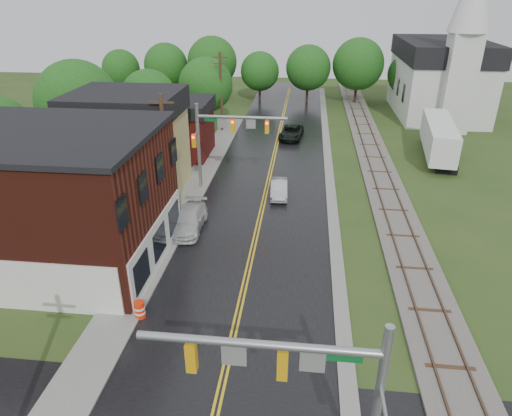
% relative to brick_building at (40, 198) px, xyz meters
% --- Properties ---
extents(main_road, '(10.00, 90.00, 0.02)m').
position_rel_brick_building_xyz_m(main_road, '(12.48, 15.00, -4.15)').
color(main_road, black).
rests_on(main_road, ground).
extents(curb_right, '(0.80, 70.00, 0.12)m').
position_rel_brick_building_xyz_m(curb_right, '(17.88, 20.00, -4.15)').
color(curb_right, gray).
rests_on(curb_right, ground).
extents(sidewalk_left, '(2.40, 50.00, 0.12)m').
position_rel_brick_building_xyz_m(sidewalk_left, '(6.28, 10.00, -4.15)').
color(sidewalk_left, gray).
rests_on(sidewalk_left, ground).
extents(brick_building, '(14.30, 10.30, 8.30)m').
position_rel_brick_building_xyz_m(brick_building, '(0.00, 0.00, 0.00)').
color(brick_building, '#4C1910').
rests_on(brick_building, ground).
extents(yellow_house, '(8.00, 7.00, 6.40)m').
position_rel_brick_building_xyz_m(yellow_house, '(1.48, 11.00, -0.95)').
color(yellow_house, tan).
rests_on(yellow_house, ground).
extents(darkred_building, '(7.00, 6.00, 4.40)m').
position_rel_brick_building_xyz_m(darkred_building, '(2.48, 20.00, -1.95)').
color(darkred_building, '#3F0F0C').
rests_on(darkred_building, ground).
extents(church, '(10.40, 18.40, 20.00)m').
position_rel_brick_building_xyz_m(church, '(32.48, 38.74, 1.68)').
color(church, silver).
rests_on(church, ground).
extents(railroad, '(3.20, 80.00, 0.30)m').
position_rel_brick_building_xyz_m(railroad, '(22.48, 20.00, -4.05)').
color(railroad, '#59544C').
rests_on(railroad, ground).
extents(traffic_signal_near, '(7.34, 0.30, 7.20)m').
position_rel_brick_building_xyz_m(traffic_signal_near, '(15.96, -13.00, 0.82)').
color(traffic_signal_near, gray).
rests_on(traffic_signal_near, ground).
extents(traffic_signal_far, '(7.34, 0.43, 7.20)m').
position_rel_brick_building_xyz_m(traffic_signal_far, '(9.01, 12.00, 0.82)').
color(traffic_signal_far, gray).
rests_on(traffic_signal_far, ground).
extents(utility_pole_b, '(1.80, 0.28, 9.00)m').
position_rel_brick_building_xyz_m(utility_pole_b, '(5.68, 7.00, 0.57)').
color(utility_pole_b, '#382616').
rests_on(utility_pole_b, ground).
extents(utility_pole_c, '(1.80, 0.28, 9.00)m').
position_rel_brick_building_xyz_m(utility_pole_c, '(5.68, 29.00, 0.57)').
color(utility_pole_c, '#382616').
rests_on(utility_pole_c, ground).
extents(tree_left_b, '(7.60, 7.60, 9.69)m').
position_rel_brick_building_xyz_m(tree_left_b, '(-5.36, 16.90, 1.57)').
color(tree_left_b, black).
rests_on(tree_left_b, ground).
extents(tree_left_c, '(6.00, 6.00, 7.65)m').
position_rel_brick_building_xyz_m(tree_left_c, '(-1.36, 24.90, 0.36)').
color(tree_left_c, black).
rests_on(tree_left_c, ground).
extents(tree_left_e, '(6.40, 6.40, 8.16)m').
position_rel_brick_building_xyz_m(tree_left_e, '(3.64, 30.90, 0.66)').
color(tree_left_e, black).
rests_on(tree_left_e, ground).
extents(suv_dark, '(2.87, 5.28, 1.40)m').
position_rel_brick_building_xyz_m(suv_dark, '(13.96, 26.85, -3.45)').
color(suv_dark, black).
rests_on(suv_dark, ground).
extents(sedan_silver, '(1.58, 3.92, 1.27)m').
position_rel_brick_building_xyz_m(sedan_silver, '(13.61, 11.06, -3.52)').
color(sedan_silver, '#B7B8BD').
rests_on(sedan_silver, ground).
extents(pickup_white, '(2.07, 4.99, 1.44)m').
position_rel_brick_building_xyz_m(pickup_white, '(7.68, 4.67, -3.43)').
color(pickup_white, silver).
rests_on(pickup_white, ground).
extents(semi_trailer, '(3.92, 11.48, 3.61)m').
position_rel_brick_building_xyz_m(semi_trailer, '(28.61, 22.10, -1.98)').
color(semi_trailer, black).
rests_on(semi_trailer, ground).
extents(construction_barrel, '(0.67, 0.67, 0.96)m').
position_rel_brick_building_xyz_m(construction_barrel, '(7.48, -5.00, -3.67)').
color(construction_barrel, red).
rests_on(construction_barrel, ground).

